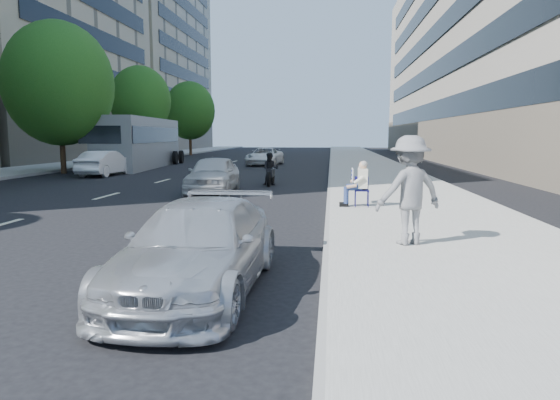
# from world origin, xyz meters

# --- Properties ---
(ground) EXTENTS (160.00, 160.00, 0.00)m
(ground) POSITION_xyz_m (0.00, 0.00, 0.00)
(ground) COLOR black
(ground) RESTS_ON ground
(near_sidewalk) EXTENTS (5.00, 120.00, 0.15)m
(near_sidewalk) POSITION_xyz_m (4.00, 20.00, 0.07)
(near_sidewalk) COLOR gray
(near_sidewalk) RESTS_ON ground
(far_sidewalk) EXTENTS (4.50, 120.00, 0.15)m
(far_sidewalk) POSITION_xyz_m (-16.75, 20.00, 0.07)
(far_sidewalk) COLOR gray
(far_sidewalk) RESTS_ON ground
(far_bldg_north) EXTENTS (22.00, 28.00, 28.00)m
(far_bldg_north) POSITION_xyz_m (-30.00, 62.00, 14.00)
(far_bldg_north) COLOR tan
(far_bldg_north) RESTS_ON ground
(near_building) EXTENTS (14.00, 70.00, 20.00)m
(near_building) POSITION_xyz_m (17.00, 32.00, 10.00)
(near_building) COLOR #A39A8D
(near_building) RESTS_ON ground
(tree_far_c) EXTENTS (6.00, 6.00, 8.47)m
(tree_far_c) POSITION_xyz_m (-13.70, 18.00, 5.02)
(tree_far_c) COLOR #382616
(tree_far_c) RESTS_ON ground
(tree_far_d) EXTENTS (4.80, 4.80, 7.65)m
(tree_far_d) POSITION_xyz_m (-13.70, 30.00, 4.89)
(tree_far_d) COLOR #382616
(tree_far_d) RESTS_ON ground
(tree_far_e) EXTENTS (5.40, 5.40, 7.89)m
(tree_far_e) POSITION_xyz_m (-13.70, 44.00, 4.78)
(tree_far_e) COLOR #382616
(tree_far_e) RESTS_ON ground
(seated_protester) EXTENTS (0.83, 1.12, 1.31)m
(seated_protester) POSITION_xyz_m (2.29, 5.27, 0.87)
(seated_protester) COLOR #161458
(seated_protester) RESTS_ON near_sidewalk
(jogger) EXTENTS (1.50, 1.20, 2.03)m
(jogger) POSITION_xyz_m (2.97, 0.32, 1.16)
(jogger) COLOR slate
(jogger) RESTS_ON near_sidewalk
(parked_sedan) EXTENTS (1.86, 4.35, 1.25)m
(parked_sedan) POSITION_xyz_m (-0.30, -2.40, 0.62)
(parked_sedan) COLOR #ACAFB4
(parked_sedan) RESTS_ON ground
(white_sedan_near) EXTENTS (1.86, 4.20, 1.41)m
(white_sedan_near) POSITION_xyz_m (-2.92, 9.39, 0.70)
(white_sedan_near) COLOR silver
(white_sedan_near) RESTS_ON ground
(white_sedan_mid) EXTENTS (1.57, 4.12, 1.34)m
(white_sedan_mid) POSITION_xyz_m (-10.64, 16.79, 0.67)
(white_sedan_mid) COLOR white
(white_sedan_mid) RESTS_ON ground
(white_sedan_far) EXTENTS (2.46, 4.73, 1.27)m
(white_sedan_far) POSITION_xyz_m (-3.28, 26.94, 0.64)
(white_sedan_far) COLOR white
(white_sedan_far) RESTS_ON ground
(motorcycle) EXTENTS (0.71, 2.04, 1.42)m
(motorcycle) POSITION_xyz_m (-1.11, 12.53, 0.64)
(motorcycle) COLOR black
(motorcycle) RESTS_ON ground
(bus) EXTENTS (3.61, 12.24, 3.30)m
(bus) POSITION_xyz_m (-11.32, 23.72, 1.64)
(bus) COLOR slate
(bus) RESTS_ON ground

